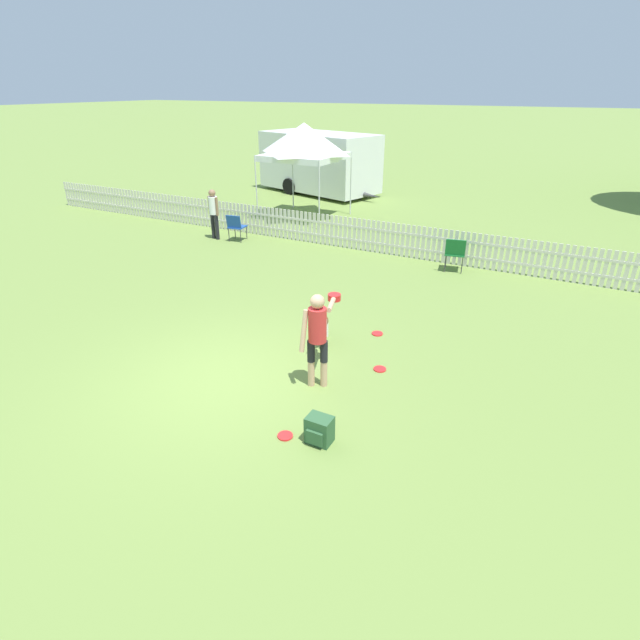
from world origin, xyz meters
TOP-DOWN VIEW (x-y plane):
  - ground_plane at (0.00, 0.00)m, footprint 240.00×240.00m
  - handler_person at (1.39, 0.61)m, footprint 0.41×1.04m
  - leaping_dog at (0.82, 1.78)m, footprint 0.62×1.13m
  - frisbee_near_handler at (2.10, 1.47)m, footprint 0.21×0.21m
  - frisbee_near_dog at (1.57, 2.68)m, footprint 0.21×0.21m
  - frisbee_midfield at (1.62, -0.78)m, footprint 0.21×0.21m
  - backpack_on_grass at (2.08, -0.65)m, footprint 0.34×0.29m
  - picket_fence at (0.00, 7.46)m, footprint 27.10×0.04m
  - folding_chair_blue_left at (-4.61, 6.54)m, footprint 0.54×0.55m
  - folding_chair_center at (1.94, 6.92)m, footprint 0.58×0.60m
  - canopy_tent_main at (-4.22, 10.12)m, footprint 2.48×2.48m
  - spectator_standing at (-5.33, 6.45)m, footprint 0.41×0.27m
  - equipment_trailer at (-5.96, 14.45)m, footprint 6.10×3.73m

SIDE VIEW (x-z plane):
  - ground_plane at x=0.00m, z-range 0.00..0.00m
  - frisbee_near_handler at x=2.10m, z-range 0.00..0.02m
  - frisbee_near_dog at x=1.57m, z-range 0.00..0.02m
  - frisbee_midfield at x=1.62m, z-range 0.00..0.02m
  - backpack_on_grass at x=2.08m, z-range 0.00..0.38m
  - picket_fence at x=0.00m, z-range 0.00..0.92m
  - leaping_dog at x=0.82m, z-range 0.10..0.86m
  - folding_chair_blue_left at x=-4.61m, z-range 0.08..0.90m
  - folding_chair_center at x=1.94m, z-range 0.09..0.96m
  - spectator_standing at x=-5.33m, z-range 0.15..1.66m
  - handler_person at x=1.39m, z-range 0.19..1.75m
  - equipment_trailer at x=-5.96m, z-range 0.07..2.56m
  - canopy_tent_main at x=-4.22m, z-range 1.00..4.20m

